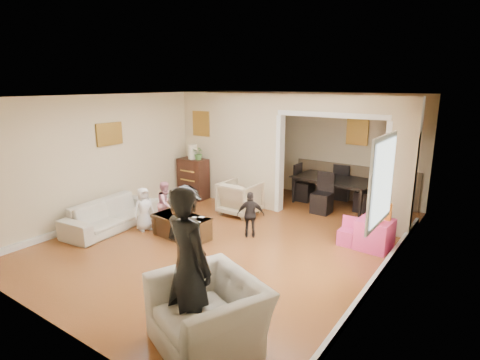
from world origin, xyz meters
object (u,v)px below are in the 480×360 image
Objects in this scene: dining_table at (333,192)px; child_kneel_b at (166,204)px; cyan_cup at (369,217)px; child_kneel_a at (144,209)px; armchair_back at (240,198)px; coffee_table at (182,227)px; play_table at (374,234)px; child_toddler at (251,215)px; adult_person at (188,266)px; table_lamp at (193,152)px; coffee_cup at (183,216)px; sofa at (111,214)px; armchair_front at (208,314)px; dresser at (193,179)px.

child_kneel_b is at bearing -120.59° from dining_table.
cyan_cup is 0.04× the size of dining_table.
cyan_cup is 0.09× the size of child_kneel_a.
coffee_table is at bearing 85.50° from armchair_back.
child_toddler is at bearing -159.43° from play_table.
adult_person is at bearing -107.35° from child_kneel_a.
table_lamp is 0.33× the size of coffee_table.
child_toddler is at bearing 40.10° from coffee_cup.
play_table is at bearing -93.36° from adult_person.
cyan_cup is 2.10m from child_toddler.
dining_table is (-1.43, 1.98, -0.24)m from cyan_cup.
adult_person is at bearing -78.77° from dining_table.
sofa is 0.71m from child_kneel_a.
armchair_front is at bearing -41.60° from coffee_table.
sofa is at bearing 53.59° from armchair_back.
child_kneel_a is at bearing -169.99° from coffee_table.
cyan_cup reaches higher than play_table.
cyan_cup is 4.20m from child_kneel_a.
coffee_cup is 3.29m from cyan_cup.
coffee_cup is at bearing -52.47° from dresser.
armchair_front is 0.63× the size of dining_table.
armchair_front is 3.17m from child_toddler.
play_table is (4.64, -0.54, -0.23)m from dresser.
armchair_front is 3.09m from coffee_cup.
child_kneel_a is at bearing -8.20° from child_toddler.
armchair_back is 4.41m from adult_person.
armchair_front is at bearing 81.44° from child_toddler.
table_lamp is 2.74m from coffee_table.
child_toddler is (2.57, -1.31, -0.06)m from dresser.
dresser reaches higher than child_kneel_a.
armchair_back is 0.44× the size of adult_person.
dresser is at bearing 126.44° from coffee_table.
coffee_table is 11.31× the size of coffee_cup.
cyan_cup is at bearing -7.38° from dresser.
sofa is 1.54m from coffee_table.
play_table is (0.73, 3.65, -0.12)m from armchair_front.
coffee_table is at bearing 160.52° from armchair_front.
coffee_table is 0.58× the size of dining_table.
coffee_cup is (0.10, -0.05, 0.25)m from coffee_table.
dining_table is at bearing -129.76° from armchair_back.
dresser is at bearing 33.38° from child_kneel_a.
table_lamp is 0.41× the size of child_toddler.
dresser is 1.95m from child_kneel_b.
table_lamp is 2.76m from coffee_cup.
dresser is 2.89m from child_toddler.
adult_person reaches higher than child_toddler.
coffee_table is (-0.14, -1.72, -0.16)m from armchair_back.
sofa is 2.53m from dresser.
armchair_back is 0.88× the size of child_kneel_b.
sofa is at bearing -8.00° from child_toddler.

